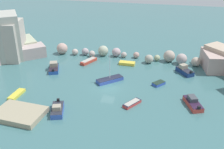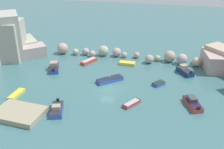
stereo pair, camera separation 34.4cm
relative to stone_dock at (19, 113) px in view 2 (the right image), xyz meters
The scene contains 14 objects.
cove_water 16.18m from the stone_dock, 46.57° to the left, with size 160.00×160.00×0.00m, color #3D6B6E.
cliff_headland_left 25.43m from the stone_dock, 127.34° to the left, with size 15.12×20.69×10.32m.
rock_breakwater 29.43m from the stone_dock, 63.62° to the left, with size 35.42×4.30×2.61m.
stone_dock is the anchor object (origin of this frame).
moored_boat_0 16.83m from the stone_dock, 95.59° to the left, with size 3.33×4.74×1.69m.
moored_boat_1 17.99m from the stone_dock, 52.63° to the left, with size 4.97×4.73×5.98m.
moored_boat_2 5.74m from the stone_dock, 21.97° to the left, with size 2.96×4.48×1.56m.
moored_boat_3 25.09m from the stone_dock, 36.51° to the left, with size 2.53×2.67×0.57m.
moored_boat_4 27.50m from the stone_dock, 18.70° to the left, with size 3.23×4.88×1.47m.
moored_boat_5 26.30m from the stone_dock, 60.89° to the left, with size 3.45×1.56×0.62m.
moored_boat_6 6.61m from the stone_dock, 123.84° to the left, with size 1.44×3.83×0.48m.
moored_boat_7 32.73m from the stone_dock, 40.26° to the left, with size 3.75×4.26×1.74m.
moored_boat_8 17.75m from the stone_dock, 22.86° to the left, with size 2.84×3.50×0.53m.
moored_boat_9 22.68m from the stone_dock, 79.21° to the left, with size 2.99×4.42×0.70m.
Camera 2 is at (10.53, -42.23, 23.67)m, focal length 43.22 mm.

